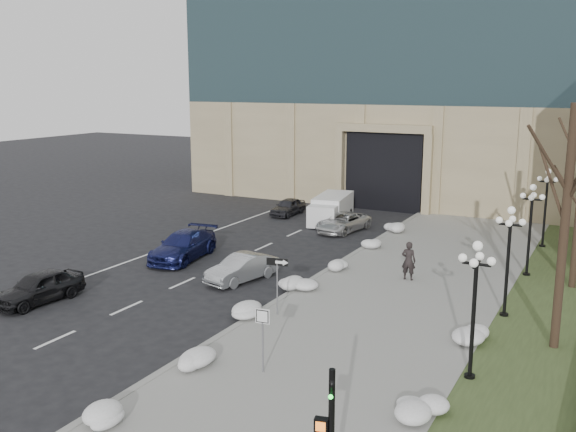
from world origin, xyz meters
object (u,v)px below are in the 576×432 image
at_px(car_c, 183,246).
at_px(lamppost_a, 475,292).
at_px(car_b, 242,268).
at_px(car_e, 288,207).
at_px(car_d, 343,222).
at_px(pedestrian, 409,261).
at_px(car_a, 39,287).
at_px(lamppost_d, 546,197).
at_px(one_way_sign, 281,269).
at_px(lamppost_c, 531,218).
at_px(box_truck, 331,209).
at_px(keep_sign, 263,327).
at_px(lamppost_b, 509,247).

distance_m(car_c, lamppost_a, 19.15).
height_order(car_b, car_e, car_b).
distance_m(car_d, pedestrian, 11.16).
bearing_deg(car_a, car_d, 76.58).
height_order(lamppost_a, lamppost_d, same).
bearing_deg(lamppost_a, pedestrian, 118.34).
xyz_separation_m(one_way_sign, lamppost_c, (8.29, 10.86, 0.96)).
distance_m(car_e, pedestrian, 17.29).
distance_m(car_e, lamppost_c, 19.75).
xyz_separation_m(box_truck, lamppost_c, (14.15, -7.40, 2.19)).
bearing_deg(pedestrian, lamppost_c, -147.43).
relative_size(keep_sign, lamppost_c, 0.49).
xyz_separation_m(car_d, one_way_sign, (3.91, -15.82, 1.49)).
distance_m(pedestrian, lamppost_a, 10.86).
bearing_deg(car_c, car_b, -29.05).
bearing_deg(lamppost_d, keep_sign, -105.59).
bearing_deg(keep_sign, lamppost_d, 66.84).
bearing_deg(keep_sign, car_a, 164.91).
relative_size(car_a, pedestrian, 2.15).
bearing_deg(pedestrian, lamppost_b, 147.41).
relative_size(car_d, lamppost_d, 0.94).
bearing_deg(lamppost_b, lamppost_c, 90.00).
bearing_deg(lamppost_c, lamppost_d, 90.00).
distance_m(car_d, car_e, 6.45).
bearing_deg(car_b, car_e, 123.44).
relative_size(pedestrian, keep_sign, 0.82).
relative_size(car_c, car_d, 1.17).
bearing_deg(car_e, keep_sign, -64.05).
height_order(box_truck, lamppost_a, lamppost_a).
height_order(keep_sign, lamppost_b, lamppost_b).
bearing_deg(lamppost_c, car_e, 155.98).
bearing_deg(lamppost_b, one_way_sign, -152.26).
bearing_deg(lamppost_d, car_b, -131.87).
xyz_separation_m(pedestrian, one_way_sign, (-3.22, -7.25, 1.03)).
bearing_deg(lamppost_d, lamppost_b, -90.00).
bearing_deg(lamppost_c, lamppost_a, -90.00).
relative_size(car_d, lamppost_c, 0.94).
xyz_separation_m(pedestrian, lamppost_d, (5.07, 10.11, 1.99)).
xyz_separation_m(lamppost_a, lamppost_b, (0.00, 6.50, 0.00)).
distance_m(pedestrian, lamppost_d, 11.48).
bearing_deg(one_way_sign, car_d, 92.24).
distance_m(car_d, box_truck, 3.13).
distance_m(car_a, keep_sign, 12.67).
distance_m(keep_sign, lamppost_d, 23.27).
xyz_separation_m(car_d, lamppost_d, (12.19, 1.53, 2.45)).
distance_m(car_a, box_truck, 22.11).
distance_m(car_c, lamppost_d, 21.23).
xyz_separation_m(box_truck, lamppost_a, (14.15, -20.40, 2.19)).
relative_size(car_e, one_way_sign, 1.43).
height_order(car_d, one_way_sign, one_way_sign).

